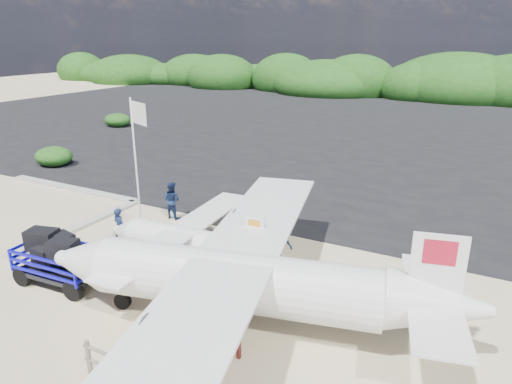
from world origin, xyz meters
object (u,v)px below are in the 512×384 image
flagpole (143,248)px  crew_c (277,246)px  crew_a (120,227)px  crew_b (172,200)px  signboard (215,348)px  aircraft_large (464,160)px  baggage_cart (63,283)px  aircraft_small (311,119)px

flagpole → crew_c: flagpole is taller
crew_a → crew_c: 6.46m
crew_b → crew_c: crew_c is taller
flagpole → signboard: (5.85, -3.88, 0.00)m
flagpole → crew_c: size_ratio=3.18×
flagpole → crew_a: bearing=-163.7°
aircraft_large → flagpole: bearing=50.7°
baggage_cart → aircraft_large: (10.79, 24.12, 0.00)m
signboard → crew_a: size_ratio=1.09×
signboard → aircraft_small: 36.52m
baggage_cart → crew_c: bearing=31.5°
aircraft_small → aircraft_large: bearing=142.2°
signboard → crew_b: crew_b is taller
crew_a → crew_b: crew_b is taller
signboard → aircraft_large: bearing=83.4°
baggage_cart → crew_a: 3.25m
crew_b → aircraft_small: bearing=-81.7°
crew_b → crew_c: 6.77m
crew_b → aircraft_large: aircraft_large is taller
aircraft_large → baggage_cart: bearing=52.9°
crew_a → aircraft_small: (-3.99, 31.29, -0.81)m
flagpole → signboard: flagpole is taller
aircraft_large → crew_a: bearing=49.1°
baggage_cart → signboard: size_ratio=1.79×
crew_c → aircraft_small: bearing=-76.2°
baggage_cart → aircraft_large: aircraft_large is taller
baggage_cart → signboard: (6.44, -0.48, 0.00)m
baggage_cart → aircraft_small: size_ratio=0.46×
baggage_cart → flagpole: (0.58, 3.40, 0.00)m
crew_a → crew_c: (6.36, 1.15, 0.13)m
crew_b → aircraft_large: (11.13, 17.60, -0.87)m
crew_a → crew_b: size_ratio=0.93×
aircraft_small → crew_c: bearing=105.5°
crew_a → crew_c: bearing=-160.9°
signboard → crew_c: bearing=98.1°
baggage_cart → signboard: baggage_cart is taller
signboard → crew_b: 9.79m
signboard → crew_c: crew_c is taller
crew_a → baggage_cart: bearing=104.5°
signboard → crew_a: 7.70m
baggage_cart → aircraft_large: bearing=62.0°
aircraft_small → flagpole: bearing=95.5°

